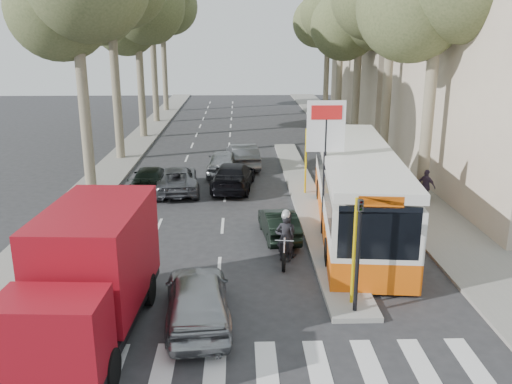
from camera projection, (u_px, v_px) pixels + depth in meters
ground at (245, 293)px, 17.48m from camera, size 120.00×120.00×0.00m
sidewalk_right at (352, 142)px, 41.71m from camera, size 3.20×70.00×0.12m
median_left at (143, 137)px, 44.09m from camera, size 2.40×64.00×0.12m
traffic_island at (305, 194)px, 28.11m from camera, size 1.50×26.00×0.16m
building_far at (413, 35)px, 48.34m from camera, size 11.00×20.00×16.00m
billboard at (325, 149)px, 21.34m from camera, size 1.50×12.10×5.60m
traffic_light_island at (359, 237)px, 15.44m from camera, size 0.16×0.41×3.60m
tree_l_c at (138, 8)px, 41.42m from camera, size 7.40×7.20×13.71m
tree_l_e at (163, 8)px, 56.58m from camera, size 7.40×7.20×14.49m
tree_r_c at (362, 12)px, 40.10m from camera, size 7.40×7.20×13.32m
tree_r_e at (330, 11)px, 55.27m from camera, size 7.40×7.20×14.10m
silver_hatchback at (198, 298)px, 15.52m from camera, size 2.25×4.71×1.55m
dark_hatchback at (279, 224)px, 22.15m from camera, size 1.62×3.72×1.19m
queue_car_a at (176, 179)px, 28.68m from camera, size 2.84×5.09×1.35m
queue_car_b at (233, 176)px, 29.10m from camera, size 2.61×5.20×1.45m
queue_car_c at (223, 162)px, 32.12m from camera, size 2.01×4.53×1.51m
queue_car_d at (243, 156)px, 33.86m from camera, size 2.23×4.78×1.52m
queue_car_e at (151, 179)px, 28.67m from camera, size 1.98×4.69×1.35m
red_truck at (91, 272)px, 14.64m from camera, size 2.84×6.67×3.49m
city_bus at (356, 187)px, 22.96m from camera, size 4.20×13.40×3.47m
motorcycle at (286, 237)px, 19.89m from camera, size 0.92×2.28×1.94m
pedestrian_near at (426, 186)px, 26.31m from camera, size 1.00×1.03×1.65m
pedestrian_far at (385, 176)px, 28.40m from camera, size 1.09×0.80×1.55m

